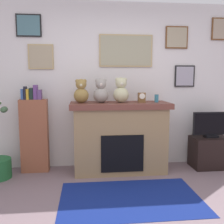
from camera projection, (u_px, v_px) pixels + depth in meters
The scene contains 11 objects.
back_wall at pixel (114, 85), 4.20m from camera, with size 5.20×0.15×2.60m.
fireplace at pixel (120, 136), 3.96m from camera, with size 1.48×0.64×1.06m.
bookshelf at pixel (34, 133), 3.90m from camera, with size 0.41×0.16×1.32m.
tv_stand at pixel (210, 152), 4.14m from camera, with size 0.58×0.40×0.49m, color black.
television at pixel (211, 125), 4.08m from camera, with size 0.60×0.14×0.40m.
area_rug at pixel (130, 198), 3.07m from camera, with size 1.66×1.07×0.01m, color navy.
candle_jar at pixel (157, 98), 3.92m from camera, with size 0.06×0.06×0.12m, color teal.
mantel_clock at pixel (142, 98), 3.90m from camera, with size 0.11×0.08×0.15m.
teddy_bear_cream at pixel (81, 92), 3.79m from camera, with size 0.22×0.22×0.35m.
teddy_bear_grey at pixel (101, 92), 3.82m from camera, with size 0.22×0.22×0.36m.
teddy_bear_brown at pixel (121, 91), 3.85m from camera, with size 0.23×0.23×0.38m.
Camera 1 is at (-0.47, -2.19, 1.41)m, focal length 41.49 mm.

